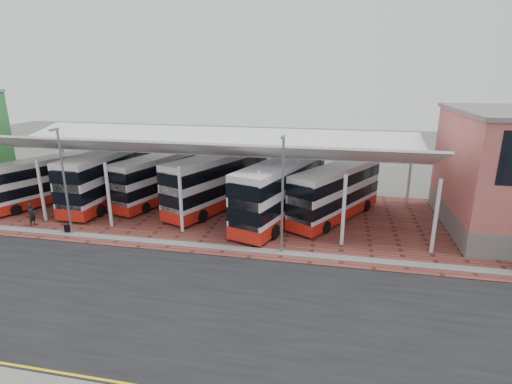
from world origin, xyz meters
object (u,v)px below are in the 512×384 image
pedestrian (32,215)px  bus_4 (281,191)px  bus_5 (336,193)px  bus_2 (160,178)px  bus_0 (43,181)px  bus_3 (218,182)px  bus_1 (109,177)px

pedestrian → bus_4: bearing=-73.9°
bus_5 → pedestrian: bus_5 is taller
bus_5 → pedestrian: 24.52m
bus_2 → bus_4: bearing=3.4°
bus_2 → bus_4: (11.94, -2.75, 0.29)m
bus_0 → bus_4: size_ratio=0.84×
bus_3 → bus_1: bearing=-154.2°
bus_5 → pedestrian: bearing=-135.2°
bus_1 → bus_4: size_ratio=0.97×
bus_0 → bus_5: bus_5 is taller
pedestrian → bus_1: bearing=-22.3°
bus_2 → pedestrian: (-7.27, -8.07, -1.27)m
bus_0 → bus_4: 22.22m
bus_1 → pedestrian: (-2.86, -6.78, -1.52)m
bus_1 → bus_4: 16.41m
bus_1 → bus_3: size_ratio=1.01×
pedestrian → bus_5: bearing=-73.7°
bus_3 → bus_5: size_ratio=1.12×
bus_0 → bus_2: 10.66m
bus_4 → bus_0: bearing=-161.7°
bus_4 → pedestrian: size_ratio=6.73×
bus_0 → bus_3: bus_3 is taller
bus_1 → bus_5: size_ratio=1.13×
bus_0 → bus_1: bearing=37.4°
bus_3 → bus_4: bearing=3.9°
bus_1 → bus_4: (16.34, -1.47, 0.03)m
bus_0 → bus_2: size_ratio=0.94×
bus_1 → bus_5: 20.71m
bus_4 → bus_1: bearing=-167.0°
bus_2 → bus_3: bearing=9.5°
bus_4 → pedestrian: bus_4 is taller
bus_0 → bus_3: bearing=30.2°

